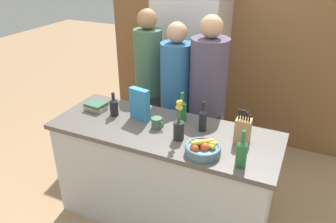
# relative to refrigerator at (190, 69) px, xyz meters

# --- Properties ---
(ground_plane) EXTENTS (14.00, 14.00, 0.00)m
(ground_plane) POSITION_rel_refrigerator_xyz_m (0.31, -1.41, -0.95)
(ground_plane) COLOR #A37F5B
(kitchen_island) EXTENTS (1.89, 0.71, 0.93)m
(kitchen_island) POSITION_rel_refrigerator_xyz_m (0.31, -1.41, -0.49)
(kitchen_island) COLOR silver
(kitchen_island) RESTS_ON ground_plane
(back_wall_wood) EXTENTS (3.09, 0.12, 2.60)m
(back_wall_wood) POSITION_rel_refrigerator_xyz_m (0.31, 0.36, 0.35)
(back_wall_wood) COLOR brown
(back_wall_wood) RESTS_ON ground_plane
(refrigerator) EXTENTS (0.77, 0.62, 1.90)m
(refrigerator) POSITION_rel_refrigerator_xyz_m (0.00, 0.00, 0.00)
(refrigerator) COLOR #B7B7BC
(refrigerator) RESTS_ON ground_plane
(fruit_bowl) EXTENTS (0.26, 0.26, 0.12)m
(fruit_bowl) POSITION_rel_refrigerator_xyz_m (0.72, -1.62, 0.03)
(fruit_bowl) COLOR slate
(fruit_bowl) RESTS_ON kitchen_island
(knife_block) EXTENTS (0.11, 0.10, 0.27)m
(knife_block) POSITION_rel_refrigerator_xyz_m (0.94, -1.34, 0.08)
(knife_block) COLOR tan
(knife_block) RESTS_ON kitchen_island
(flower_vase) EXTENTS (0.08, 0.08, 0.34)m
(flower_vase) POSITION_rel_refrigerator_xyz_m (0.48, -1.50, 0.10)
(flower_vase) COLOR #232328
(flower_vase) RESTS_ON kitchen_island
(cereal_box) EXTENTS (0.19, 0.09, 0.28)m
(cereal_box) POSITION_rel_refrigerator_xyz_m (0.05, -1.33, 0.12)
(cereal_box) COLOR teal
(cereal_box) RESTS_ON kitchen_island
(coffee_mug) EXTENTS (0.12, 0.09, 0.09)m
(coffee_mug) POSITION_rel_refrigerator_xyz_m (0.25, -1.41, 0.02)
(coffee_mug) COLOR #42664C
(coffee_mug) RESTS_ON kitchen_island
(book_stack) EXTENTS (0.19, 0.17, 0.07)m
(book_stack) POSITION_rel_refrigerator_xyz_m (-0.40, -1.34, 0.01)
(book_stack) COLOR #B7A88E
(book_stack) RESTS_ON kitchen_island
(bottle_oil) EXTENTS (0.07, 0.07, 0.21)m
(bottle_oil) POSITION_rel_refrigerator_xyz_m (-0.19, -1.37, 0.06)
(bottle_oil) COLOR black
(bottle_oil) RESTS_ON kitchen_island
(bottle_vinegar) EXTENTS (0.07, 0.07, 0.26)m
(bottle_vinegar) POSITION_rel_refrigerator_xyz_m (0.39, -1.22, 0.08)
(bottle_vinegar) COLOR #286633
(bottle_vinegar) RESTS_ON kitchen_island
(bottle_wine) EXTENTS (0.07, 0.07, 0.27)m
(bottle_wine) POSITION_rel_refrigerator_xyz_m (1.00, -1.65, 0.09)
(bottle_wine) COLOR #286633
(bottle_wine) RESTS_ON kitchen_island
(bottle_water) EXTENTS (0.06, 0.06, 0.25)m
(bottle_water) POSITION_rel_refrigerator_xyz_m (0.61, -1.30, 0.08)
(bottle_water) COLOR black
(bottle_water) RESTS_ON kitchen_island
(person_at_sink) EXTENTS (0.29, 0.29, 1.73)m
(person_at_sink) POSITION_rel_refrigerator_xyz_m (-0.24, -0.62, 0.04)
(person_at_sink) COLOR #383842
(person_at_sink) RESTS_ON ground_plane
(person_in_blue) EXTENTS (0.31, 0.31, 1.66)m
(person_in_blue) POSITION_rel_refrigerator_xyz_m (0.14, -0.76, -0.01)
(person_in_blue) COLOR #383842
(person_in_blue) RESTS_ON ground_plane
(person_in_red_tee) EXTENTS (0.35, 0.35, 1.75)m
(person_in_red_tee) POSITION_rel_refrigerator_xyz_m (0.47, -0.77, 0.03)
(person_in_red_tee) COLOR #383842
(person_in_red_tee) RESTS_ON ground_plane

